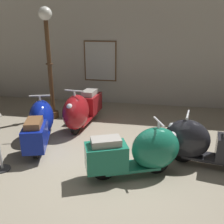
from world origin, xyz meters
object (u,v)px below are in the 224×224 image
object	(u,v)px
scooter_1	(81,110)
scooter_2	(141,152)
scooter_3	(201,143)
scooter_0	(40,123)
lamppost	(48,54)

from	to	relation	value
scooter_1	scooter_2	world-z (taller)	scooter_1
scooter_1	scooter_2	distance (m)	2.40
scooter_1	scooter_3	bearing A→B (deg)	70.81
scooter_0	scooter_2	size ratio (longest dim) A/B	1.02
scooter_1	lamppost	xyz separation A→B (m)	(-0.98, 0.57, 1.26)
scooter_2	lamppost	distance (m)	3.72
scooter_0	scooter_3	world-z (taller)	scooter_0
scooter_0	scooter_2	bearing A→B (deg)	-127.62
scooter_2	scooter_0	bearing A→B (deg)	137.02
scooter_1	scooter_0	bearing A→B (deg)	-28.38
scooter_3	lamppost	distance (m)	4.27
scooter_0	scooter_1	distance (m)	1.13
scooter_0	scooter_2	xyz separation A→B (m)	(2.24, -0.86, -0.01)
lamppost	scooter_0	bearing A→B (deg)	-77.12
scooter_1	lamppost	size ratio (longest dim) A/B	0.62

